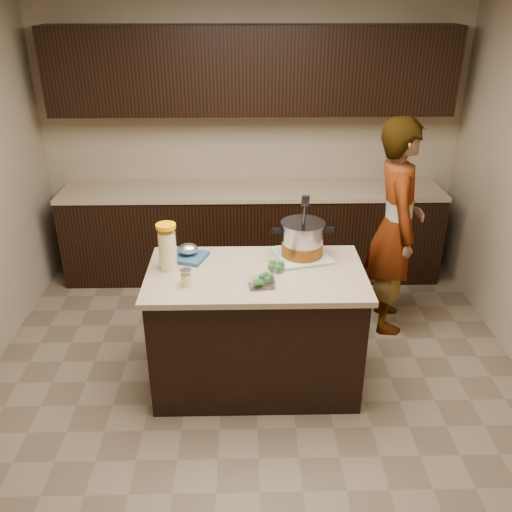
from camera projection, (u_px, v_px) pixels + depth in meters
The scene contains 13 objects.
ground_plane at pixel (256, 380), 4.00m from camera, with size 4.00×4.00×0.00m, color brown.
room_shell at pixel (256, 152), 3.24m from camera, with size 4.04×4.04×2.72m.
back_cabinets at pixel (252, 183), 5.14m from camera, with size 3.60×0.63×2.33m.
island at pixel (256, 328), 3.80m from camera, with size 1.46×0.81×0.90m.
dish_towel at pixel (302, 255), 3.81m from camera, with size 0.36×0.36×0.02m, color #608F68.
stock_pot at pixel (302, 241), 3.76m from camera, with size 0.43×0.31×0.44m.
lemonade_pitcher at pixel (168, 249), 3.58m from camera, with size 0.14×0.14×0.32m.
mason_jar at pixel (186, 278), 3.42m from camera, with size 0.09×0.09×0.12m.
broccoli_tub_left at pixel (276, 267), 3.61m from camera, with size 0.14×0.14×0.06m.
broccoli_tub_right at pixel (267, 278), 3.48m from camera, with size 0.12×0.12×0.05m.
broccoli_tub_rect at pixel (262, 283), 3.42m from camera, with size 0.17×0.13×0.06m.
blue_tray at pixel (187, 254), 3.77m from camera, with size 0.33×0.29×0.10m.
person at pixel (396, 227), 4.33m from camera, with size 0.64×0.42×1.77m, color gray.
Camera 1 is at (-0.07, -3.18, 2.59)m, focal length 38.00 mm.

